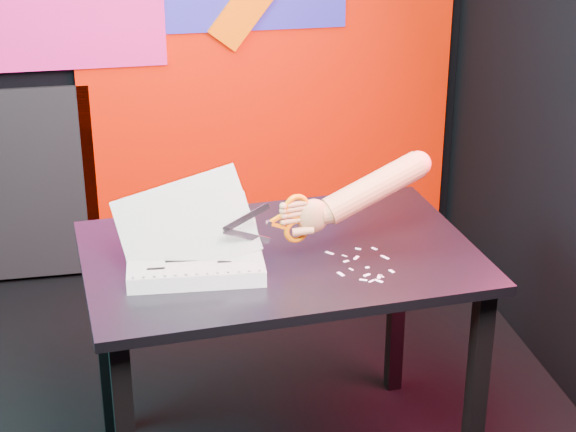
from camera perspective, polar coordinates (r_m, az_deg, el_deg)
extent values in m
cube|color=black|center=(1.12, -7.99, -9.45)|extent=(3.00, 0.01, 2.70)
cube|color=red|center=(4.12, -1.18, 7.99)|extent=(1.60, 0.02, 1.60)
cube|color=black|center=(3.17, -10.81, -7.11)|extent=(0.05, 0.05, 0.72)
cube|color=black|center=(2.88, 11.07, -10.59)|extent=(0.05, 0.05, 0.72)
cube|color=black|center=(3.37, 6.46, -4.89)|extent=(0.05, 0.05, 0.72)
cube|color=black|center=(2.79, -0.48, -2.41)|extent=(1.18, 0.83, 0.03)
cube|color=white|center=(2.69, -5.52, -2.71)|extent=(0.39, 0.30, 0.04)
cube|color=silver|center=(2.68, -5.53, -2.27)|extent=(0.39, 0.30, 0.00)
cube|color=silver|center=(2.67, -5.54, -2.18)|extent=(0.37, 0.28, 0.11)
cube|color=silver|center=(2.68, -5.80, -1.60)|extent=(0.38, 0.24, 0.20)
cube|color=silver|center=(2.67, -6.09, -0.56)|extent=(0.41, 0.20, 0.28)
cylinder|color=black|center=(2.57, -9.18, -3.64)|extent=(0.01, 0.01, 0.00)
cylinder|color=black|center=(2.57, -8.55, -3.61)|extent=(0.01, 0.01, 0.00)
cylinder|color=black|center=(2.56, -7.93, -3.58)|extent=(0.01, 0.01, 0.00)
cylinder|color=black|center=(2.56, -7.31, -3.55)|extent=(0.01, 0.01, 0.00)
cylinder|color=black|center=(2.56, -6.68, -3.52)|extent=(0.01, 0.01, 0.00)
cylinder|color=black|center=(2.56, -6.06, -3.49)|extent=(0.01, 0.01, 0.00)
cylinder|color=black|center=(2.56, -5.43, -3.46)|extent=(0.01, 0.01, 0.00)
cylinder|color=black|center=(2.56, -4.81, -3.42)|extent=(0.01, 0.01, 0.00)
cylinder|color=black|center=(2.57, -4.18, -3.39)|extent=(0.01, 0.01, 0.00)
cylinder|color=black|center=(2.57, -3.56, -3.36)|extent=(0.01, 0.01, 0.00)
cylinder|color=black|center=(2.57, -2.94, -3.33)|extent=(0.01, 0.01, 0.00)
cylinder|color=black|center=(2.57, -2.32, -3.29)|extent=(0.01, 0.01, 0.00)
cylinder|color=black|center=(2.57, -1.70, -3.26)|extent=(0.01, 0.01, 0.00)
cylinder|color=black|center=(2.79, -9.07, -1.31)|extent=(0.01, 0.01, 0.00)
cylinder|color=black|center=(2.79, -8.50, -1.29)|extent=(0.01, 0.01, 0.00)
cylinder|color=black|center=(2.79, -7.92, -1.26)|extent=(0.01, 0.01, 0.00)
cylinder|color=black|center=(2.79, -7.35, -1.23)|extent=(0.01, 0.01, 0.00)
cylinder|color=black|center=(2.79, -6.78, -1.20)|extent=(0.01, 0.01, 0.00)
cylinder|color=black|center=(2.79, -6.20, -1.17)|extent=(0.01, 0.01, 0.00)
cylinder|color=black|center=(2.79, -5.63, -1.14)|extent=(0.01, 0.01, 0.00)
cylinder|color=black|center=(2.79, -5.06, -1.11)|extent=(0.01, 0.01, 0.00)
cylinder|color=black|center=(2.79, -4.48, -1.08)|extent=(0.01, 0.01, 0.00)
cylinder|color=black|center=(2.79, -3.91, -1.06)|extent=(0.01, 0.01, 0.00)
cylinder|color=black|center=(2.79, -3.34, -1.03)|extent=(0.01, 0.01, 0.00)
cylinder|color=black|center=(2.79, -2.77, -1.00)|extent=(0.01, 0.01, 0.00)
cylinder|color=black|center=(2.80, -2.20, -0.97)|extent=(0.01, 0.01, 0.00)
cube|color=black|center=(2.72, -7.42, -1.89)|extent=(0.07, 0.02, 0.00)
cube|color=black|center=(2.70, -5.14, -1.95)|extent=(0.05, 0.01, 0.00)
cube|color=black|center=(2.64, -6.35, -2.65)|extent=(0.09, 0.02, 0.00)
cube|color=black|center=(2.63, -3.78, -2.71)|extent=(0.04, 0.01, 0.00)
cube|color=black|center=(2.61, -7.84, -3.10)|extent=(0.05, 0.01, 0.00)
cube|color=black|center=(2.75, -4.58, -1.49)|extent=(0.06, 0.01, 0.00)
cube|color=silver|center=(2.61, -2.50, -0.11)|extent=(0.14, 0.03, 0.07)
cube|color=silver|center=(2.63, -2.48, -1.17)|extent=(0.14, 0.03, 0.07)
cylinder|color=silver|center=(2.64, -1.14, -0.42)|extent=(0.02, 0.02, 0.01)
cube|color=#D86603|center=(2.65, -0.66, -0.56)|extent=(0.05, 0.02, 0.03)
cube|color=#D86603|center=(2.65, -0.66, -0.13)|extent=(0.05, 0.02, 0.03)
torus|color=#D86603|center=(2.66, 0.51, 0.55)|extent=(0.08, 0.03, 0.07)
torus|color=#D86603|center=(2.68, 0.50, -0.86)|extent=(0.08, 0.03, 0.07)
ellipsoid|color=#B87D49|center=(2.69, 1.49, 0.01)|extent=(0.10, 0.06, 0.10)
cylinder|color=#B87D49|center=(2.67, 0.51, -0.23)|extent=(0.08, 0.03, 0.02)
cylinder|color=#B87D49|center=(2.66, 0.51, 0.12)|extent=(0.07, 0.03, 0.02)
cylinder|color=#B87D49|center=(2.66, 0.51, 0.43)|extent=(0.07, 0.03, 0.02)
cylinder|color=#B87D49|center=(2.65, 0.51, 0.71)|extent=(0.06, 0.03, 0.02)
cylinder|color=#B87D49|center=(2.68, 0.90, -0.90)|extent=(0.06, 0.03, 0.03)
cylinder|color=#B87D49|center=(2.70, 2.42, 0.23)|extent=(0.07, 0.08, 0.07)
cylinder|color=#B87D49|center=(2.74, 5.11, 1.68)|extent=(0.32, 0.14, 0.18)
sphere|color=#B87D49|center=(2.78, 7.72, 3.07)|extent=(0.08, 0.08, 0.08)
cube|color=silver|center=(2.65, 5.57, -3.57)|extent=(0.01, 0.02, 0.00)
cube|color=silver|center=(2.66, 3.14, -3.45)|extent=(0.02, 0.03, 0.00)
cube|color=silver|center=(2.77, 2.48, -2.20)|extent=(0.02, 0.03, 0.00)
cube|color=silver|center=(2.63, 4.99, -3.85)|extent=(0.02, 0.02, 0.00)
cube|color=silver|center=(2.76, 3.38, -2.37)|extent=(0.01, 0.02, 0.00)
cube|color=silver|center=(2.73, 3.47, -2.69)|extent=(0.02, 0.01, 0.00)
cube|color=silver|center=(2.65, 5.43, -3.59)|extent=(0.02, 0.03, 0.00)
cube|color=silver|center=(2.81, 5.12, -1.94)|extent=(0.02, 0.02, 0.00)
cube|color=silver|center=(2.70, 4.72, -3.05)|extent=(0.01, 0.01, 0.00)
cube|color=silver|center=(2.68, 6.16, -3.27)|extent=(0.02, 0.02, 0.00)
cube|color=silver|center=(2.63, 5.39, -3.85)|extent=(0.02, 0.03, 0.00)
cube|color=silver|center=(2.68, 3.76, -3.17)|extent=(0.01, 0.02, 0.00)
cube|color=silver|center=(2.75, 4.07, -2.48)|extent=(0.02, 0.02, 0.00)
cube|color=silver|center=(2.66, 4.70, -3.51)|extent=(0.02, 0.02, 0.00)
cube|color=silver|center=(2.63, 4.48, -3.80)|extent=(0.02, 0.02, 0.00)
cube|color=silver|center=(2.80, 4.17, -1.95)|extent=(0.02, 0.02, 0.00)
cube|color=silver|center=(2.76, 5.76, -2.44)|extent=(0.02, 0.03, 0.00)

